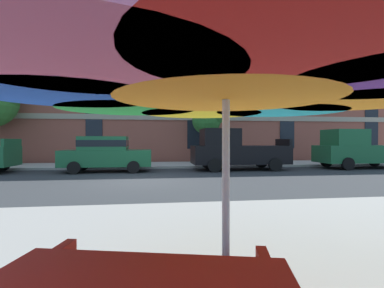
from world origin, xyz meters
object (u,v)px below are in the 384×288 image
(patio_umbrella, at_px, (226,68))
(pickup_black, at_px, (235,151))
(sedan_green, at_px, (106,153))
(pickup_green_midblock, at_px, (358,150))
(street_tree_middle, at_px, (209,118))

(patio_umbrella, bearing_deg, pickup_black, 73.27)
(sedan_green, distance_m, pickup_green_midblock, 13.93)
(patio_umbrella, bearing_deg, sedan_green, 102.89)
(pickup_green_midblock, distance_m, street_tree_middle, 8.97)
(sedan_green, distance_m, patio_umbrella, 13.08)
(street_tree_middle, bearing_deg, pickup_green_midblock, -25.05)
(pickup_black, relative_size, street_tree_middle, 1.21)
(pickup_green_midblock, bearing_deg, pickup_black, 180.00)
(sedan_green, relative_size, patio_umbrella, 1.20)
(sedan_green, distance_m, pickup_black, 6.72)
(pickup_black, distance_m, patio_umbrella, 13.31)
(sedan_green, relative_size, street_tree_middle, 1.04)
(sedan_green, distance_m, street_tree_middle, 7.37)
(street_tree_middle, bearing_deg, sedan_green, -148.44)
(pickup_green_midblock, bearing_deg, street_tree_middle, 154.95)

